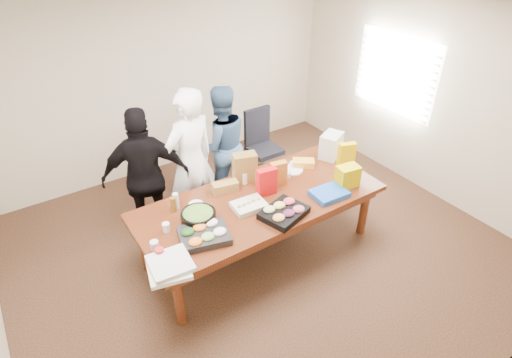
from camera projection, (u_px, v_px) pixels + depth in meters
floor at (260, 250)px, 5.12m from camera, size 5.50×5.00×0.02m
ceiling at (261, 16)px, 3.63m from camera, size 5.50×5.00×0.02m
wall_back at (164, 82)px, 6.11m from camera, size 5.50×0.04×2.70m
wall_front at (484, 317)px, 2.63m from camera, size 5.50×0.04×2.70m
wall_right at (429, 97)px, 5.65m from camera, size 0.04×5.00×2.70m
window_panel at (395, 74)px, 5.97m from camera, size 0.03×1.40×1.10m
window_blinds at (393, 74)px, 5.95m from camera, size 0.04×1.36×1.00m
conference_table at (260, 225)px, 4.91m from camera, size 2.80×1.20×0.75m
office_chair at (264, 147)px, 6.21m from camera, size 0.51×0.51×1.01m
person_center at (191, 162)px, 5.02m from camera, size 0.76×0.58×1.87m
person_right at (221, 145)px, 5.60m from camera, size 0.90×0.75×1.65m
person_left at (147, 177)px, 4.87m from camera, size 1.10×0.76×1.73m
veggie_tray at (204, 236)px, 4.13m from camera, size 0.56×0.49×0.07m
fruit_tray at (284, 213)px, 4.44m from camera, size 0.56×0.49×0.07m
sheet_cake at (249, 206)px, 4.55m from camera, size 0.37×0.29×0.06m
salad_bowl at (198, 217)px, 4.34m from camera, size 0.40×0.40×0.12m
chip_bag_blue at (329, 193)px, 4.75m from camera, size 0.41×0.32×0.06m
chip_bag_red at (267, 182)px, 4.70m from camera, size 0.24×0.12×0.33m
chip_bag_yellow at (347, 155)px, 5.22m from camera, size 0.23×0.15×0.32m
chip_bag_orange at (278, 174)px, 4.87m from camera, size 0.21×0.12×0.30m
mayo_jar at (244, 177)px, 4.95m from camera, size 0.11×0.11×0.15m
mustard_bottle at (258, 178)px, 4.92m from camera, size 0.06×0.06×0.16m
dressing_bottle at (173, 205)px, 4.47m from camera, size 0.07×0.07×0.18m
ranch_bottle at (176, 201)px, 4.51m from camera, size 0.08×0.08×0.19m
banana_bunch at (304, 163)px, 5.27m from camera, size 0.31×0.28×0.09m
bread_loaf at (225, 187)px, 4.80m from camera, size 0.32×0.18×0.12m
kraft_bag at (245, 168)px, 4.93m from camera, size 0.31×0.23×0.36m
red_cup at (160, 254)px, 3.89m from camera, size 0.09×0.09×0.11m
clear_cup_a at (155, 246)px, 3.98m from camera, size 0.09×0.09×0.11m
clear_cup_b at (166, 228)px, 4.21m from camera, size 0.09×0.09×0.10m
pizza_box_lower at (169, 269)px, 3.77m from camera, size 0.44×0.44×0.04m
pizza_box_upper at (170, 263)px, 3.78m from camera, size 0.40×0.40×0.04m
plate_a at (292, 170)px, 5.21m from camera, size 0.29×0.29×0.02m
plate_b at (298, 164)px, 5.33m from camera, size 0.23×0.23×0.01m
dip_bowl_a at (285, 174)px, 5.09m from camera, size 0.18×0.18×0.06m
dip_bowl_b at (196, 206)px, 4.55m from camera, size 0.17×0.17×0.06m
grocery_bag_white at (331, 145)px, 5.41m from camera, size 0.37×0.33×0.33m
grocery_bag_yellow at (348, 176)px, 4.87m from camera, size 0.28×0.21×0.26m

